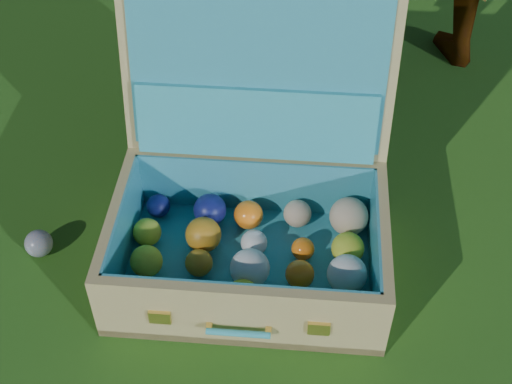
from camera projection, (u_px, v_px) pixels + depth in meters
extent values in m
plane|color=#215114|center=(209.00, 264.00, 1.86)|extent=(60.00, 60.00, 0.00)
sphere|color=teal|center=(39.00, 243.00, 1.87)|extent=(0.07, 0.07, 0.07)
cube|color=tan|center=(248.00, 269.00, 1.84)|extent=(0.73, 0.54, 0.02)
cube|color=tan|center=(240.00, 317.00, 1.62)|extent=(0.68, 0.11, 0.20)
cube|color=tan|center=(255.00, 186.00, 1.92)|extent=(0.68, 0.11, 0.20)
cube|color=tan|center=(119.00, 238.00, 1.79)|extent=(0.08, 0.40, 0.20)
cube|color=tan|center=(380.00, 254.00, 1.75)|extent=(0.08, 0.40, 0.20)
cube|color=teal|center=(248.00, 265.00, 1.83)|extent=(0.68, 0.48, 0.01)
cube|color=teal|center=(240.00, 308.00, 1.62)|extent=(0.62, 0.09, 0.18)
cube|color=teal|center=(255.00, 187.00, 1.90)|extent=(0.62, 0.09, 0.18)
cube|color=teal|center=(125.00, 235.00, 1.78)|extent=(0.06, 0.40, 0.18)
cube|color=teal|center=(374.00, 251.00, 1.75)|extent=(0.06, 0.40, 0.18)
cube|color=tan|center=(258.00, 72.00, 1.75)|extent=(0.69, 0.22, 0.45)
cube|color=teal|center=(257.00, 75.00, 1.73)|extent=(0.64, 0.17, 0.40)
cube|color=teal|center=(256.00, 124.00, 1.80)|extent=(0.61, 0.14, 0.19)
cube|color=#F2C659|center=(160.00, 317.00, 1.62)|extent=(0.05, 0.02, 0.04)
cube|color=#F2C659|center=(319.00, 329.00, 1.60)|extent=(0.05, 0.02, 0.04)
cylinder|color=teal|center=(238.00, 333.00, 1.61)|extent=(0.15, 0.04, 0.02)
cube|color=#F2C659|center=(209.00, 328.00, 1.62)|extent=(0.02, 0.02, 0.01)
cube|color=#F2C659|center=(268.00, 332.00, 1.61)|extent=(0.02, 0.02, 0.01)
sphere|color=red|center=(135.00, 294.00, 1.72)|extent=(0.05, 0.05, 0.05)
sphere|color=red|center=(194.00, 299.00, 1.72)|extent=(0.05, 0.05, 0.05)
sphere|color=gold|center=(243.00, 296.00, 1.70)|extent=(0.08, 0.08, 0.08)
sphere|color=gold|center=(299.00, 310.00, 1.68)|extent=(0.07, 0.07, 0.07)
sphere|color=gold|center=(355.00, 310.00, 1.68)|extent=(0.07, 0.07, 0.07)
sphere|color=gold|center=(146.00, 261.00, 1.78)|extent=(0.08, 0.08, 0.08)
sphere|color=#B57518|center=(199.00, 263.00, 1.78)|extent=(0.07, 0.07, 0.07)
sphere|color=silver|center=(250.00, 268.00, 1.75)|extent=(0.10, 0.10, 0.10)
sphere|color=orange|center=(300.00, 274.00, 1.75)|extent=(0.07, 0.07, 0.07)
sphere|color=silver|center=(347.00, 274.00, 1.74)|extent=(0.10, 0.10, 0.10)
sphere|color=gold|center=(147.00, 232.00, 1.85)|extent=(0.07, 0.07, 0.07)
sphere|color=#B57518|center=(203.00, 235.00, 1.83)|extent=(0.09, 0.09, 0.09)
sphere|color=silver|center=(254.00, 243.00, 1.83)|extent=(0.07, 0.07, 0.07)
sphere|color=orange|center=(303.00, 249.00, 1.82)|extent=(0.06, 0.06, 0.06)
sphere|color=gold|center=(348.00, 248.00, 1.80)|extent=(0.08, 0.08, 0.08)
sphere|color=#101651|center=(158.00, 206.00, 1.92)|extent=(0.06, 0.06, 0.06)
sphere|color=#101651|center=(210.00, 210.00, 1.90)|extent=(0.09, 0.09, 0.09)
sphere|color=orange|center=(248.00, 215.00, 1.89)|extent=(0.08, 0.08, 0.08)
sphere|color=beige|center=(297.00, 214.00, 1.90)|extent=(0.07, 0.07, 0.07)
sphere|color=beige|center=(349.00, 216.00, 1.87)|extent=(0.10, 0.10, 0.10)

